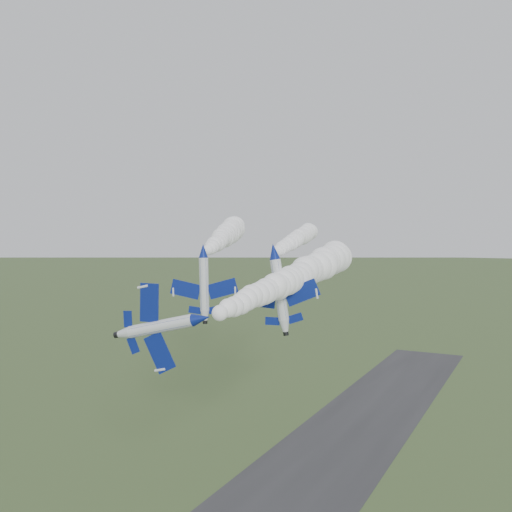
{
  "coord_description": "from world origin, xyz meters",
  "views": [
    {
      "loc": [
        37.78,
        -55.65,
        44.69
      ],
      "look_at": [
        0.27,
        17.95,
        41.21
      ],
      "focal_mm": 40.0,
      "sensor_mm": 36.0,
      "label": 1
    }
  ],
  "objects": [
    {
      "name": "jet_pair_left",
      "position": [
        -11.14,
        21.68,
        41.72
      ],
      "size": [
        10.71,
        12.24,
        3.18
      ],
      "rotation": [
        0.0,
        -0.02,
        0.41
      ],
      "color": "silver"
    },
    {
      "name": "jet_pair_right",
      "position": [
        1.2,
        22.01,
        41.81
      ],
      "size": [
        11.78,
        13.79,
        3.71
      ],
      "rotation": [
        0.0,
        -0.15,
        0.32
      ],
      "color": "silver"
    },
    {
      "name": "runway",
      "position": [
        0.0,
        30.0,
        0.02
      ],
      "size": [
        24.0,
        260.0,
        0.04
      ],
      "primitive_type": "cube",
      "color": "#2C2B2E",
      "rests_on": "ground"
    },
    {
      "name": "smoke_trail_jet_pair_right",
      "position": [
        -10.65,
        60.02,
        43.38
      ],
      "size": [
        26.74,
        69.24,
        4.42
      ],
      "primitive_type": null,
      "rotation": [
        0.0,
        0.0,
        0.32
      ],
      "color": "silver"
    },
    {
      "name": "jet_lead",
      "position": [
        6.46,
        -6.53,
        35.83
      ],
      "size": [
        3.25,
        11.51,
        9.28
      ],
      "rotation": [
        0.0,
        1.35,
        0.15
      ],
      "color": "silver"
    },
    {
      "name": "smoke_trail_jet_pair_left",
      "position": [
        -26.61,
        55.35,
        43.85
      ],
      "size": [
        32.8,
        65.31,
        5.96
      ],
      "primitive_type": null,
      "rotation": [
        0.0,
        0.0,
        0.41
      ],
      "color": "silver"
    },
    {
      "name": "smoke_trail_jet_lead",
      "position": [
        3.39,
        25.61,
        37.8
      ],
      "size": [
        14.74,
        60.48,
        5.98
      ],
      "primitive_type": null,
      "rotation": [
        0.0,
        0.0,
        0.15
      ],
      "color": "silver"
    }
  ]
}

